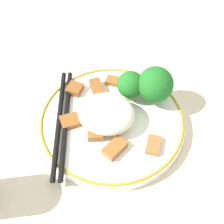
% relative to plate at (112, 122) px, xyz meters
% --- Properties ---
extents(ground_plane, '(3.00, 3.00, 0.00)m').
position_rel_plate_xyz_m(ground_plane, '(0.00, 0.00, -0.01)').
color(ground_plane, beige).
extents(plate, '(0.24, 0.24, 0.02)m').
position_rel_plate_xyz_m(plate, '(0.00, 0.00, 0.00)').
color(plate, white).
rests_on(plate, ground_plane).
extents(rice_mound, '(0.08, 0.09, 0.04)m').
position_rel_plate_xyz_m(rice_mound, '(-0.01, 0.01, 0.03)').
color(rice_mound, white).
rests_on(rice_mound, plate).
extents(broccoli_back_left, '(0.06, 0.06, 0.07)m').
position_rel_plate_xyz_m(broccoli_back_left, '(0.05, -0.06, 0.04)').
color(broccoli_back_left, '#72AD4C').
rests_on(broccoli_back_left, plate).
extents(broccoli_back_center, '(0.05, 0.05, 0.05)m').
position_rel_plate_xyz_m(broccoli_back_center, '(0.05, -0.02, 0.04)').
color(broccoli_back_center, '#72AD4C').
rests_on(broccoli_back_center, plate).
extents(meat_near_front, '(0.04, 0.03, 0.01)m').
position_rel_plate_xyz_m(meat_near_front, '(0.06, 0.04, 0.01)').
color(meat_near_front, brown).
rests_on(meat_near_front, plate).
extents(meat_near_left, '(0.04, 0.04, 0.01)m').
position_rel_plate_xyz_m(meat_near_left, '(-0.06, -0.01, 0.01)').
color(meat_near_left, '#995B28').
rests_on(meat_near_left, plate).
extents(meat_near_right, '(0.04, 0.04, 0.01)m').
position_rel_plate_xyz_m(meat_near_right, '(-0.02, 0.07, 0.01)').
color(meat_near_right, brown).
rests_on(meat_near_right, plate).
extents(meat_near_back, '(0.03, 0.02, 0.01)m').
position_rel_plate_xyz_m(meat_near_back, '(-0.04, -0.07, 0.01)').
color(meat_near_back, '#9E6633').
rests_on(meat_near_back, plate).
extents(meat_on_rice_edge, '(0.03, 0.03, 0.01)m').
position_rel_plate_xyz_m(meat_on_rice_edge, '(0.05, 0.08, 0.01)').
color(meat_on_rice_edge, brown).
rests_on(meat_on_rice_edge, plate).
extents(meat_mid_left, '(0.03, 0.03, 0.01)m').
position_rel_plate_xyz_m(meat_mid_left, '(-0.04, 0.02, 0.01)').
color(meat_mid_left, '#995B28').
rests_on(meat_mid_left, plate).
extents(meat_mid_right, '(0.02, 0.03, 0.01)m').
position_rel_plate_xyz_m(meat_mid_right, '(0.08, 0.01, 0.01)').
color(meat_mid_right, '#995B28').
rests_on(meat_mid_right, plate).
extents(chopsticks, '(0.21, 0.06, 0.01)m').
position_rel_plate_xyz_m(chopsticks, '(-0.02, 0.08, 0.01)').
color(chopsticks, black).
rests_on(chopsticks, plate).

